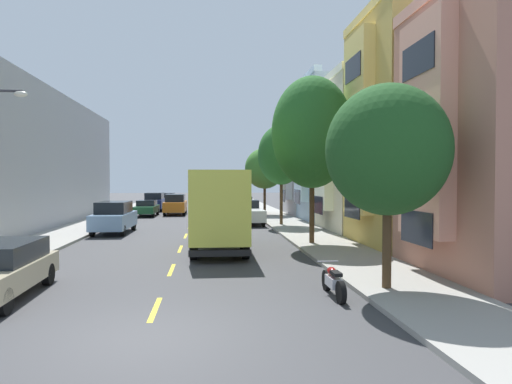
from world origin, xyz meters
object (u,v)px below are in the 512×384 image
Objects in this scene: parked_suv_sky at (114,217)px; parked_motorcycle at (333,282)px; street_tree_second at (312,132)px; moving_orange_sedan at (175,204)px; parked_suv_navy at (155,202)px; delivery_box_truck at (219,207)px; parked_wagon_black at (168,198)px; street_tree_nearest at (388,150)px; parked_pickup_white at (248,213)px; parked_pickup_red at (243,207)px; street_tree_farthest at (265,168)px; parked_sedan_forest at (147,208)px; street_tree_third at (281,155)px.

parked_suv_sky reaches higher than parked_motorcycle.
moving_orange_sedan is (-8.20, 21.31, -4.59)m from street_tree_second.
parked_motorcycle is (9.12, -36.50, -0.58)m from parked_suv_navy.
street_tree_second is at bearing 16.11° from delivery_box_truck.
parked_wagon_black is at bearing 89.73° from parked_suv_sky.
street_tree_nearest reaches higher than delivery_box_truck.
parked_pickup_white is 1.01× the size of parked_pickup_red.
delivery_box_truck is 1.38× the size of parked_pickup_red.
parked_wagon_black is 52.09m from parked_motorcycle.
parked_suv_sky is at bearing -124.92° from parked_pickup_red.
street_tree_nearest reaches higher than moving_orange_sedan.
delivery_box_truck is (-4.60, -20.25, -2.30)m from street_tree_farthest.
street_tree_nearest is at bearing -90.00° from street_tree_farthest.
moving_orange_sedan is at bearing -64.66° from parked_suv_navy.
street_tree_nearest is 1.21× the size of parked_suv_navy.
parked_motorcycle is (-1.65, -9.77, -5.17)m from street_tree_second.
street_tree_second reaches higher than parked_sedan_forest.
delivery_box_truck is 1.54× the size of parked_wagon_black.
street_tree_third is 15.40m from parked_sedan_forest.
street_tree_third reaches higher than moving_orange_sedan.
moving_orange_sedan is at bearing 124.68° from street_tree_third.
street_tree_farthest reaches higher than parked_sedan_forest.
street_tree_nearest is at bearing 10.52° from parked_motorcycle.
street_tree_nearest is 4.03m from parked_motorcycle.
street_tree_second is at bearing -84.05° from parked_pickup_red.
street_tree_farthest is at bearing 77.20° from delivery_box_truck.
parked_sedan_forest is 0.96× the size of parked_wagon_black.
parked_sedan_forest is at bearing 106.97° from parked_motorcycle.
parked_suv_navy is at bearing 90.91° from parked_sedan_forest.
street_tree_third is (0.00, 18.92, 0.93)m from street_tree_nearest.
street_tree_third reaches higher than parked_pickup_white.
parked_wagon_black is at bearing 111.06° from parked_pickup_red.
moving_orange_sedan is (-3.60, 22.64, -1.02)m from delivery_box_truck.
moving_orange_sedan is at bearing 111.04° from street_tree_second.
street_tree_nearest is 9.57m from delivery_box_truck.
street_tree_third is 1.45× the size of parked_suv_navy.
parked_pickup_white is 2.60× the size of parked_motorcycle.
moving_orange_sedan is (-8.20, 2.39, -3.32)m from street_tree_farthest.
street_tree_nearest is at bearing -60.49° from delivery_box_truck.
street_tree_nearest is 1.28× the size of parked_sedan_forest.
parked_pickup_red is (-1.99, 19.05, -4.75)m from street_tree_second.
moving_orange_sedan is at bearing -83.11° from parked_wagon_black.
parked_pickup_red is 2.59× the size of parked_motorcycle.
parked_suv_navy is (-10.77, 7.81, -3.32)m from street_tree_farthest.
street_tree_farthest is 1.25× the size of parked_suv_sky.
street_tree_third reaches higher than parked_wagon_black.
parked_motorcycle is at bearing -75.98° from parked_suv_navy.
parked_sedan_forest is at bearing 175.63° from street_tree_farthest.
delivery_box_truck is 22.95m from moving_orange_sedan.
delivery_box_truck is at bearing -100.70° from parked_pickup_white.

